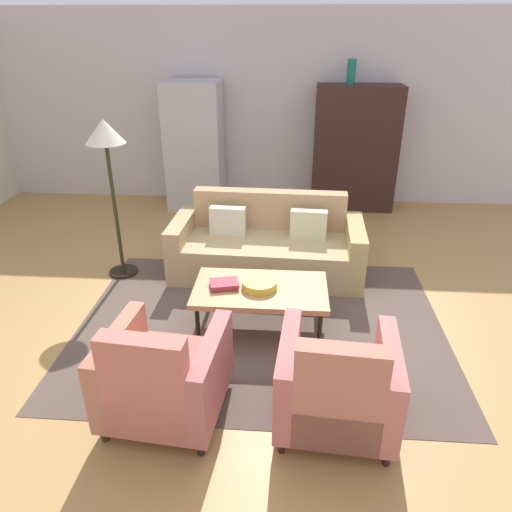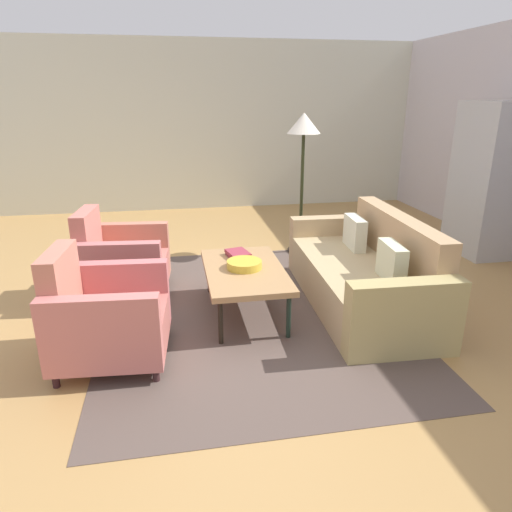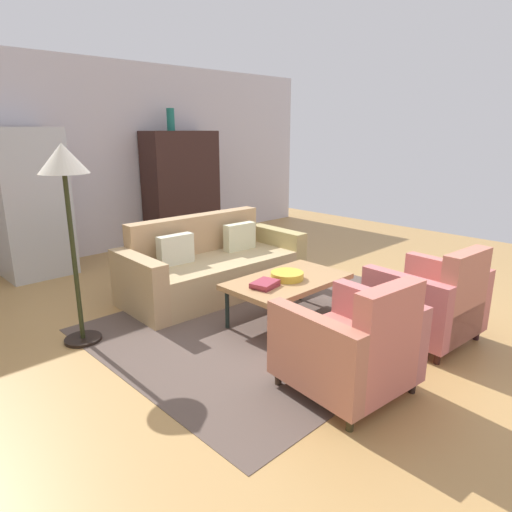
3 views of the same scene
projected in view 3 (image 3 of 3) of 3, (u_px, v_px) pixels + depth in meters
ground_plane at (289, 328)px, 4.29m from camera, size 10.20×10.20×0.00m
wall_back at (93, 159)px, 6.57m from camera, size 8.50×0.12×2.80m
area_rug at (283, 319)px, 4.49m from camera, size 3.40×2.60×0.01m
couch at (211, 267)px, 5.20m from camera, size 2.13×0.98×0.86m
coffee_table at (287, 282)px, 4.35m from camera, size 1.20×0.70×0.44m
armchair_left at (354, 349)px, 3.16m from camera, size 0.88×0.88×0.88m
armchair_right at (432, 304)px, 3.96m from camera, size 0.86×0.86×0.88m
fruit_bowl at (287, 276)px, 4.33m from camera, size 0.32×0.32×0.07m
book_stack at (265, 284)px, 4.11m from camera, size 0.29×0.24×0.05m
cabinet at (182, 188)px, 7.34m from camera, size 1.20×0.51×1.80m
vase_tall at (171, 119)px, 6.95m from camera, size 0.12×0.12×0.33m
refrigerator at (30, 203)px, 5.67m from camera, size 0.80×0.73×1.85m
floor_lamp at (65, 178)px, 3.65m from camera, size 0.40×0.40×1.72m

